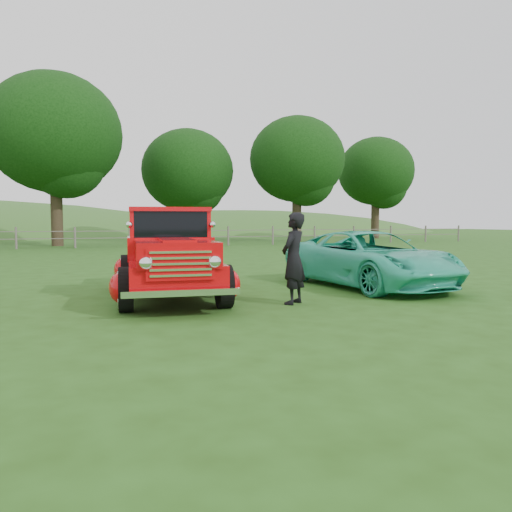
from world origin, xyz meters
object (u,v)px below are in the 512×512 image
object	(u,v)px
tree_near_west	(55,133)
tree_near_east	(188,171)
tree_mid_east	(297,160)
red_pickup	(169,257)
man	(294,258)
tree_far_east	(376,172)
teal_sedan	(369,259)

from	to	relation	value
tree_near_west	tree_near_east	bearing A→B (deg)	23.96
tree_mid_east	red_pickup	size ratio (longest dim) A/B	1.84
tree_near_west	man	xyz separation A→B (m)	(4.67, -24.54, -5.96)
tree_near_east	tree_mid_east	bearing A→B (deg)	-14.04
tree_near_east	man	distance (m)	29.20
tree_near_west	red_pickup	xyz separation A→B (m)	(2.69, -22.91, -6.00)
tree_near_east	tree_far_east	distance (m)	17.04
tree_mid_east	teal_sedan	distance (m)	27.35
tree_near_east	teal_sedan	bearing A→B (deg)	-93.60
tree_near_west	tree_near_east	world-z (taller)	tree_near_west
tree_near_west	tree_mid_east	xyz separation A→B (m)	(17.00, 2.00, -0.62)
tree_near_west	tree_far_east	world-z (taller)	tree_near_west
tree_near_east	man	world-z (taller)	tree_near_east
tree_far_east	tree_mid_east	bearing A→B (deg)	-161.57
tree_near_east	red_pickup	distance (m)	28.00
red_pickup	teal_sedan	xyz separation A→B (m)	(4.61, -0.05, -0.15)
tree_near_east	man	bearing A→B (deg)	-98.62
tree_near_west	tree_mid_east	distance (m)	17.13
tree_near_east	red_pickup	bearing A→B (deg)	-103.19
tree_near_east	tree_near_west	bearing A→B (deg)	-156.04
tree_far_east	teal_sedan	bearing A→B (deg)	-123.76
tree_far_east	man	size ratio (longest dim) A/B	5.29
tree_near_west	teal_sedan	size ratio (longest dim) A/B	2.24
tree_near_west	teal_sedan	bearing A→B (deg)	-72.36
teal_sedan	tree_far_east	bearing A→B (deg)	50.90
tree_near_west	man	bearing A→B (deg)	-79.22
red_pickup	tree_near_east	bearing A→B (deg)	82.60
red_pickup	man	bearing A→B (deg)	-33.64
tree_far_east	red_pickup	size ratio (longest dim) A/B	1.73
tree_near_west	tree_near_east	size ratio (longest dim) A/B	1.25
tree_far_east	teal_sedan	distance (m)	34.04
tree_mid_east	tree_far_east	bearing A→B (deg)	18.43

